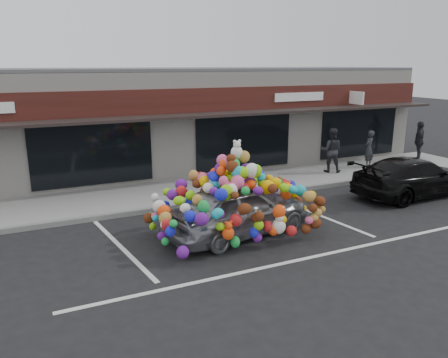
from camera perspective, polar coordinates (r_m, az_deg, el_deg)
name	(u,v)px	position (r m, az deg, el deg)	size (l,w,h in m)	color
ground	(238,230)	(12.23, 1.85, -6.73)	(90.00, 90.00, 0.00)	black
shop_building	(152,119)	(19.43, -9.42, 7.76)	(24.00, 7.20, 4.31)	white
sidewalk	(188,191)	(15.68, -4.71, -1.57)	(26.00, 3.00, 0.15)	gray
kerb	(204,203)	(14.35, -2.63, -3.11)	(26.00, 0.18, 0.16)	slate
parking_stripe_left	(121,247)	(11.44, -13.27, -8.68)	(0.12, 4.40, 0.01)	silver
parking_stripe_mid	(316,214)	(13.79, 11.96, -4.50)	(0.12, 4.40, 0.01)	silver
parking_stripe_right	(440,193)	(17.46, 26.36, -1.64)	(0.12, 4.40, 0.01)	silver
lane_line	(350,249)	(11.51, 16.19, -8.74)	(14.00, 0.12, 0.01)	silver
toy_car	(238,204)	(11.67, 1.80, -3.23)	(3.01, 4.72, 2.58)	#A3AAAE
black_sedan	(414,177)	(16.54, 23.53, 0.25)	(4.67, 1.90, 1.36)	black
pedestrian_a	(369,149)	(19.80, 18.38, 3.76)	(0.58, 0.38, 1.59)	#222228
pedestrian_b	(331,150)	(18.45, 13.81, 3.68)	(0.88, 0.69, 1.81)	black
pedestrian_c	(419,141)	(21.95, 24.11, 4.54)	(0.44, 1.06, 1.81)	#242127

